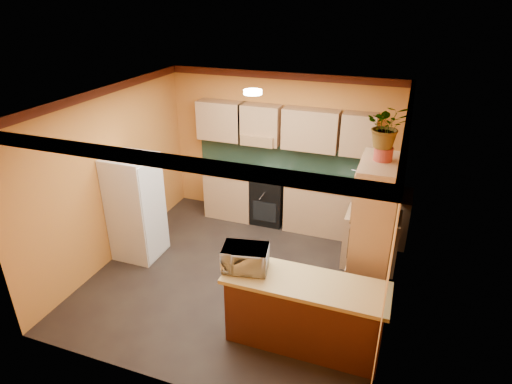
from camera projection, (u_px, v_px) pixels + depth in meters
The scene contains 15 objects.
room_shell at pixel (246, 139), 5.85m from camera, with size 4.24×4.24×2.72m.
base_cabinets_back at pixel (302, 204), 7.70m from camera, with size 3.65×0.60×0.88m, color tan.
countertop_back at pixel (304, 181), 7.50m from camera, with size 3.65×0.62×0.04m, color black.
stove at pixel (270, 198), 7.89m from camera, with size 0.58×0.58×0.91m, color black.
kettle at pixel (274, 173), 7.58m from camera, with size 0.17×0.17×0.18m, color red, non-canonical shape.
sink at pixel (348, 185), 7.25m from camera, with size 0.48×0.40×0.03m, color silver.
base_cabinets_right at pixel (371, 240), 6.61m from camera, with size 0.60×0.80×0.88m, color tan.
countertop_right at pixel (374, 213), 6.41m from camera, with size 0.62×0.80×0.04m, color black.
fridge at pixel (136, 207), 6.70m from camera, with size 0.68×0.66×1.70m, color silver.
pantry at pixel (372, 238), 5.49m from camera, with size 0.48×0.90×2.10m, color tan.
fern_pot at pixel (383, 154), 5.05m from camera, with size 0.22×0.22×0.16m, color #9C3325.
fern at pixel (387, 126), 4.90m from camera, with size 0.47×0.40×0.52m, color tan.
breakfast_bar at pixel (303, 315), 5.07m from camera, with size 1.80×0.55×0.88m, color #542613.
bar_top at pixel (305, 283), 4.87m from camera, with size 1.90×0.65×0.05m, color tan.
microwave at pixel (245, 258), 5.03m from camera, with size 0.53×0.36×0.29m, color silver.
Camera 1 is at (2.05, -4.95, 3.93)m, focal length 30.00 mm.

